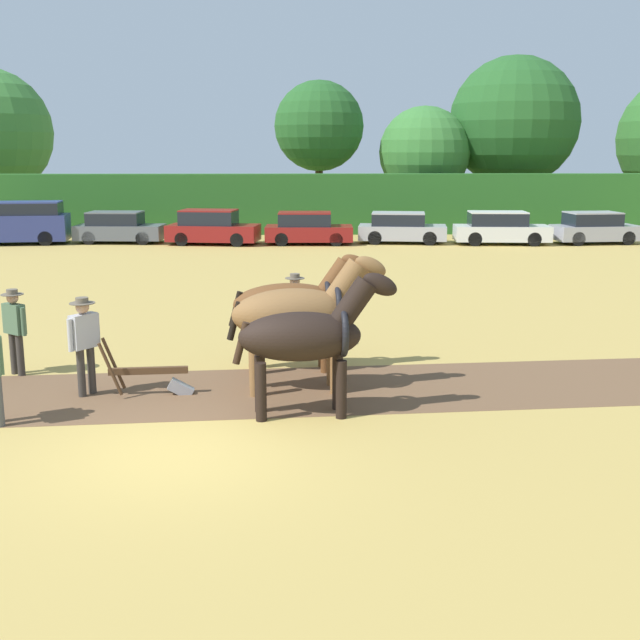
% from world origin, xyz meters
% --- Properties ---
extents(ground_plane, '(240.00, 240.00, 0.00)m').
position_xyz_m(ground_plane, '(0.00, 0.00, 0.00)').
color(ground_plane, tan).
extents(plowed_furrow_strip, '(30.46, 5.51, 0.01)m').
position_xyz_m(plowed_furrow_strip, '(-2.80, 2.61, 0.00)').
color(plowed_furrow_strip, brown).
rests_on(plowed_furrow_strip, ground).
extents(hedgerow, '(71.56, 1.32, 3.11)m').
position_xyz_m(hedgerow, '(0.00, 31.28, 1.55)').
color(hedgerow, '#286023').
rests_on(hedgerow, ground).
extents(tree_left, '(5.04, 5.04, 8.17)m').
position_xyz_m(tree_left, '(2.99, 35.29, 5.63)').
color(tree_left, '#4C3823').
rests_on(tree_left, ground).
extents(tree_center_left, '(5.15, 5.15, 6.78)m').
position_xyz_m(tree_center_left, '(8.96, 35.11, 4.19)').
color(tree_center_left, '#4C3823').
rests_on(tree_center_left, ground).
extents(tree_center, '(7.42, 7.42, 9.63)m').
position_xyz_m(tree_center, '(14.24, 36.04, 5.91)').
color(tree_center, brown).
rests_on(tree_center, ground).
extents(draft_horse_lead_left, '(2.76, 1.01, 2.44)m').
position_xyz_m(draft_horse_lead_left, '(1.97, 1.61, 1.34)').
color(draft_horse_lead_left, black).
rests_on(draft_horse_lead_left, ground).
extents(draft_horse_lead_right, '(2.93, 1.16, 2.53)m').
position_xyz_m(draft_horse_lead_right, '(1.85, 2.99, 1.43)').
color(draft_horse_lead_right, brown).
rests_on(draft_horse_lead_right, ground).
extents(draft_horse_trail_left, '(2.85, 1.03, 2.39)m').
position_xyz_m(draft_horse_trail_left, '(1.74, 4.37, 1.35)').
color(draft_horse_trail_left, brown).
rests_on(draft_horse_trail_left, ground).
extents(plow, '(1.65, 0.49, 1.13)m').
position_xyz_m(plow, '(-0.73, 2.78, 0.32)').
color(plow, '#4C331E').
rests_on(plow, ground).
extents(farmer_at_plow, '(0.46, 0.57, 1.78)m').
position_xyz_m(farmer_at_plow, '(-1.96, 2.80, 1.05)').
color(farmer_at_plow, '#38332D').
rests_on(farmer_at_plow, ground).
extents(farmer_beside_team, '(0.42, 0.66, 1.69)m').
position_xyz_m(farmer_beside_team, '(1.74, 6.02, 0.99)').
color(farmer_beside_team, '#4C4C4C').
rests_on(farmer_beside_team, ground).
extents(farmer_onlooker_right, '(0.55, 0.45, 1.69)m').
position_xyz_m(farmer_onlooker_right, '(-3.66, 4.17, 0.99)').
color(farmer_onlooker_right, '#38332D').
rests_on(farmer_onlooker_right, ground).
extents(parked_van, '(4.99, 2.44, 1.98)m').
position_xyz_m(parked_van, '(-11.43, 26.72, 1.02)').
color(parked_van, navy).
rests_on(parked_van, ground).
extents(parked_car_left, '(4.17, 1.98, 1.48)m').
position_xyz_m(parked_car_left, '(-6.70, 27.09, 0.71)').
color(parked_car_left, '#565B66').
rests_on(parked_car_left, ground).
extents(parked_car_center_left, '(4.40, 2.41, 1.61)m').
position_xyz_m(parked_car_center_left, '(-2.23, 26.42, 0.77)').
color(parked_car_center_left, maroon).
rests_on(parked_car_center_left, ground).
extents(parked_car_center, '(4.09, 1.94, 1.50)m').
position_xyz_m(parked_car_center, '(2.24, 26.36, 0.72)').
color(parked_car_center, maroon).
rests_on(parked_car_center, ground).
extents(parked_car_center_right, '(4.29, 2.36, 1.45)m').
position_xyz_m(parked_car_center_right, '(6.65, 26.70, 0.70)').
color(parked_car_center_right, '#A8A8B2').
rests_on(parked_car_center_right, ground).
extents(parked_car_right, '(4.45, 1.98, 1.53)m').
position_xyz_m(parked_car_right, '(11.22, 26.07, 0.73)').
color(parked_car_right, silver).
rests_on(parked_car_right, ground).
extents(parked_car_far_right, '(4.09, 2.18, 1.48)m').
position_xyz_m(parked_car_far_right, '(15.72, 26.25, 0.71)').
color(parked_car_far_right, '#9E9EA8').
rests_on(parked_car_far_right, ground).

